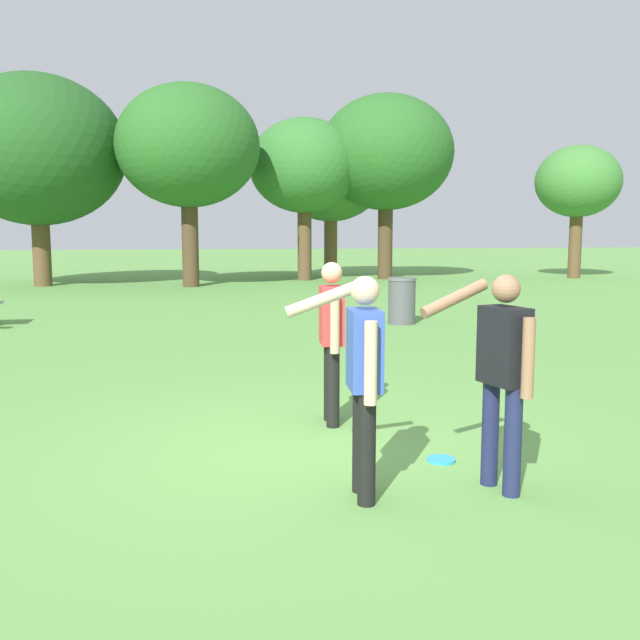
# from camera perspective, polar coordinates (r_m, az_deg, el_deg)

# --- Properties ---
(ground_plane) EXTENTS (120.00, 120.00, 0.00)m
(ground_plane) POSITION_cam_1_polar(r_m,az_deg,el_deg) (6.44, -1.25, -10.52)
(ground_plane) COLOR #609947
(person_thrower) EXTENTS (0.67, 0.63, 1.64)m
(person_thrower) POSITION_cam_1_polar(r_m,az_deg,el_deg) (5.17, 3.41, -3.99)
(person_thrower) COLOR black
(person_thrower) RESTS_ON ground
(person_catcher) EXTENTS (0.24, 0.61, 1.64)m
(person_catcher) POSITION_cam_1_polar(r_m,az_deg,el_deg) (7.15, 0.94, -0.95)
(person_catcher) COLOR black
(person_catcher) RESTS_ON ground
(person_bystander) EXTENTS (0.79, 0.59, 1.64)m
(person_bystander) POSITION_cam_1_polar(r_m,az_deg,el_deg) (5.48, 14.33, -3.55)
(person_bystander) COLOR #1E234C
(person_bystander) RESTS_ON ground
(frisbee) EXTENTS (0.24, 0.24, 0.03)m
(frisbee) POSITION_cam_1_polar(r_m,az_deg,el_deg) (6.29, 9.64, -10.94)
(frisbee) COLOR #2D9EDB
(frisbee) RESTS_ON ground
(trash_can_beside_table) EXTENTS (0.59, 0.59, 0.96)m
(trash_can_beside_table) POSITION_cam_1_polar(r_m,az_deg,el_deg) (14.80, 6.55, 1.55)
(trash_can_beside_table) COLOR #515156
(trash_can_beside_table) RESTS_ON ground
(tree_tall_left) EXTENTS (5.85, 5.85, 7.01)m
(tree_tall_left) POSITION_cam_1_polar(r_m,az_deg,el_deg) (26.10, -21.67, 12.45)
(tree_tall_left) COLOR brown
(tree_tall_left) RESTS_ON ground
(tree_broad_center) EXTENTS (4.72, 4.72, 6.64)m
(tree_broad_center) POSITION_cam_1_polar(r_m,az_deg,el_deg) (24.49, -10.49, 13.43)
(tree_broad_center) COLOR #4C3823
(tree_broad_center) RESTS_ON ground
(tree_far_right) EXTENTS (4.10, 4.10, 5.99)m
(tree_far_right) POSITION_cam_1_polar(r_m,az_deg,el_deg) (27.06, -1.26, 12.14)
(tree_far_right) COLOR brown
(tree_far_right) RESTS_ON ground
(tree_slender_mid) EXTENTS (4.34, 4.34, 5.90)m
(tree_slender_mid) POSITION_cam_1_polar(r_m,az_deg,el_deg) (29.23, 0.87, 11.42)
(tree_slender_mid) COLOR brown
(tree_slender_mid) RESTS_ON ground
(tree_back_left) EXTENTS (5.09, 5.09, 6.95)m
(tree_back_left) POSITION_cam_1_polar(r_m,az_deg,el_deg) (27.84, 5.30, 13.11)
(tree_back_left) COLOR #4C3823
(tree_back_left) RESTS_ON ground
(tree_back_right) EXTENTS (3.24, 3.24, 5.13)m
(tree_back_right) POSITION_cam_1_polar(r_m,az_deg,el_deg) (29.83, 19.89, 10.27)
(tree_back_right) COLOR brown
(tree_back_right) RESTS_ON ground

